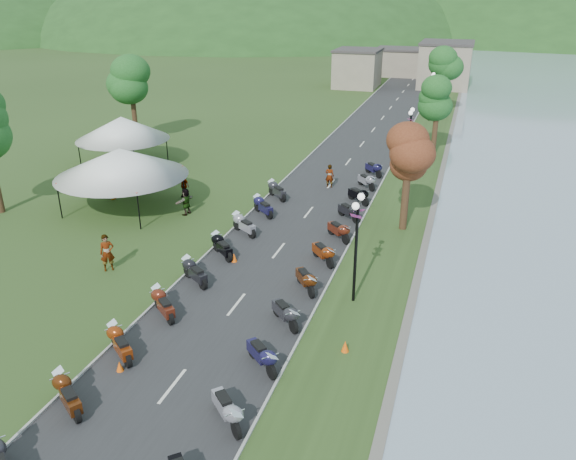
% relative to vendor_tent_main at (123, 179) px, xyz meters
% --- Properties ---
extents(road, '(7.00, 120.00, 0.02)m').
position_rel_vendor_tent_main_xyz_m(road, '(11.66, 14.85, -1.99)').
color(road, '#2B2B2D').
rests_on(road, ground).
extents(hills_backdrop, '(360.00, 120.00, 76.00)m').
position_rel_vendor_tent_main_xyz_m(hills_backdrop, '(11.66, 174.85, -2.00)').
color(hills_backdrop, '#285621').
rests_on(hills_backdrop, ground).
extents(far_building, '(18.00, 16.00, 5.00)m').
position_rel_vendor_tent_main_xyz_m(far_building, '(9.66, 59.85, 0.50)').
color(far_building, gray).
rests_on(far_building, ground).
extents(moto_row_left, '(2.60, 36.91, 1.10)m').
position_rel_vendor_tent_main_xyz_m(moto_row_left, '(8.99, -12.59, -1.45)').
color(moto_row_left, '#331411').
rests_on(moto_row_left, ground).
extents(moto_row_right, '(2.60, 33.62, 1.10)m').
position_rel_vendor_tent_main_xyz_m(moto_row_right, '(14.34, -3.73, -1.45)').
color(moto_row_right, '#331411').
rests_on(moto_row_right, ground).
extents(vendor_tent_main, '(5.62, 5.62, 4.00)m').
position_rel_vendor_tent_main_xyz_m(vendor_tent_main, '(0.00, 0.00, 0.00)').
color(vendor_tent_main, white).
rests_on(vendor_tent_main, ground).
extents(vendor_tent_side, '(4.89, 4.89, 4.00)m').
position_rel_vendor_tent_main_xyz_m(vendor_tent_side, '(-5.27, 8.23, 0.00)').
color(vendor_tent_side, white).
rests_on(vendor_tent_side, ground).
extents(tree_lakeside, '(2.59, 2.59, 7.19)m').
position_rel_vendor_tent_main_xyz_m(tree_lakeside, '(17.75, 2.06, 1.59)').
color(tree_lakeside, '#276B27').
rests_on(tree_lakeside, ground).
extents(pedestrian_a, '(0.88, 0.86, 1.96)m').
position_rel_vendor_tent_main_xyz_m(pedestrian_a, '(4.13, -7.96, -2.00)').
color(pedestrian_a, slate).
rests_on(pedestrian_a, ground).
extents(pedestrian_b, '(0.88, 0.59, 1.67)m').
position_rel_vendor_tent_main_xyz_m(pedestrian_b, '(-0.00, 5.43, -2.00)').
color(pedestrian_b, slate).
rests_on(pedestrian_b, ground).
extents(pedestrian_c, '(1.29, 1.20, 1.93)m').
position_rel_vendor_tent_main_xyz_m(pedestrian_c, '(-0.18, 2.88, -2.00)').
color(pedestrian_c, slate).
rests_on(pedestrian_c, ground).
extents(traffic_cone_near, '(0.28, 0.28, 0.44)m').
position_rel_vendor_tent_main_xyz_m(traffic_cone_near, '(9.35, -14.96, -1.78)').
color(traffic_cone_near, '#F2590C').
rests_on(traffic_cone_near, ground).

